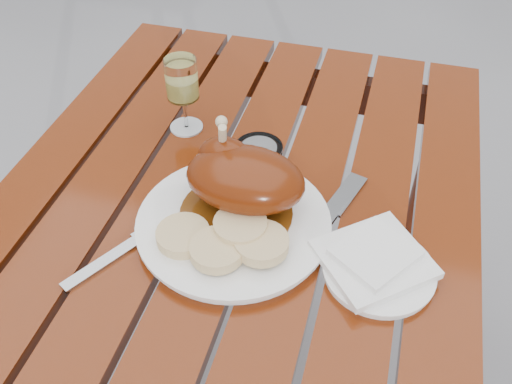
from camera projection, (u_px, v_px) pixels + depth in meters
table at (229, 351)px, 1.17m from camera, size 0.80×1.20×0.75m
dinner_plate at (234, 224)px, 0.90m from camera, size 0.40×0.40×0.02m
roast_duck at (242, 178)px, 0.89m from camera, size 0.19×0.18×0.14m
bread_dumplings at (225, 238)px, 0.84m from camera, size 0.20×0.13×0.03m
wine_glass at (183, 95)px, 1.05m from camera, size 0.07×0.07×0.15m
side_plate at (379, 271)px, 0.83m from camera, size 0.22×0.22×0.01m
napkin at (374, 259)px, 0.83m from camera, size 0.20×0.20×0.01m
ashtray at (259, 151)px, 1.03m from camera, size 0.09×0.09×0.02m
fork at (110, 258)px, 0.86m from camera, size 0.10×0.15×0.01m
knife at (316, 234)px, 0.89m from camera, size 0.09×0.23×0.01m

